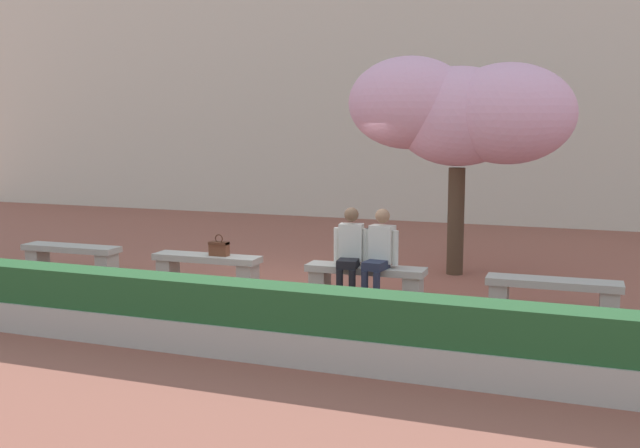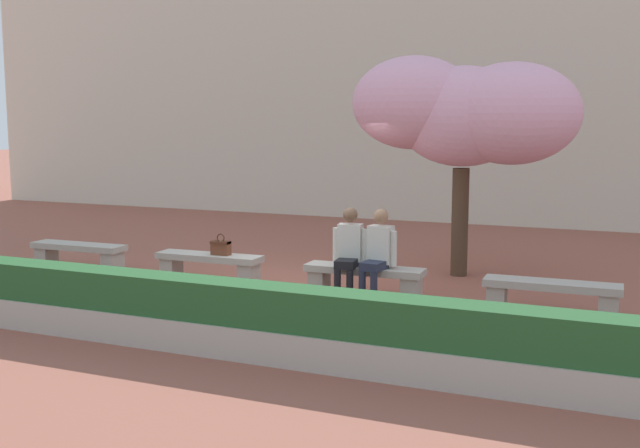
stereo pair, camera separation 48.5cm
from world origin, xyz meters
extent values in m
plane|color=#8E5142|center=(0.00, 0.00, 0.00)|extent=(100.00, 100.00, 0.00)
cube|color=beige|center=(0.00, 10.42, 5.16)|extent=(28.00, 4.00, 10.31)
cube|color=#ADA89E|center=(-3.90, 0.00, 0.40)|extent=(1.75, 0.47, 0.10)
cube|color=#ADA89E|center=(-4.60, -0.02, 0.17)|extent=(0.25, 0.35, 0.35)
cube|color=#ADA89E|center=(-3.20, 0.02, 0.17)|extent=(0.25, 0.35, 0.35)
cube|color=#ADA89E|center=(-1.30, 0.00, 0.40)|extent=(1.75, 0.47, 0.10)
cube|color=#ADA89E|center=(-2.00, -0.02, 0.17)|extent=(0.25, 0.35, 0.35)
cube|color=#ADA89E|center=(-0.60, 0.02, 0.17)|extent=(0.25, 0.35, 0.35)
cube|color=#ADA89E|center=(1.30, 0.00, 0.40)|extent=(1.75, 0.47, 0.10)
cube|color=#ADA89E|center=(0.60, -0.02, 0.17)|extent=(0.25, 0.35, 0.35)
cube|color=#ADA89E|center=(2.00, 0.02, 0.17)|extent=(0.25, 0.35, 0.35)
cube|color=#ADA89E|center=(3.90, 0.00, 0.40)|extent=(1.75, 0.47, 0.10)
cube|color=#ADA89E|center=(3.20, -0.02, 0.17)|extent=(0.25, 0.35, 0.35)
cube|color=#ADA89E|center=(4.60, 0.02, 0.17)|extent=(0.25, 0.35, 0.35)
cube|color=black|center=(1.04, -0.43, 0.03)|extent=(0.13, 0.23, 0.06)
cylinder|color=black|center=(1.03, -0.37, 0.24)|extent=(0.10, 0.10, 0.42)
cube|color=black|center=(1.22, -0.40, 0.03)|extent=(0.13, 0.23, 0.06)
cylinder|color=black|center=(1.21, -0.34, 0.24)|extent=(0.10, 0.10, 0.42)
cube|color=black|center=(1.10, -0.18, 0.51)|extent=(0.33, 0.43, 0.12)
cube|color=silver|center=(1.07, 0.04, 0.78)|extent=(0.37, 0.26, 0.54)
sphere|color=brown|center=(1.07, 0.04, 1.19)|extent=(0.21, 0.21, 0.21)
cylinder|color=silver|center=(0.86, -0.01, 0.74)|extent=(0.09, 0.09, 0.50)
cylinder|color=silver|center=(1.28, 0.05, 0.74)|extent=(0.09, 0.09, 0.50)
cube|color=black|center=(1.39, -0.41, 0.03)|extent=(0.13, 0.23, 0.06)
cylinder|color=#23283D|center=(1.40, -0.35, 0.24)|extent=(0.10, 0.10, 0.42)
cube|color=black|center=(1.57, -0.43, 0.03)|extent=(0.13, 0.23, 0.06)
cylinder|color=#23283D|center=(1.57, -0.37, 0.24)|extent=(0.10, 0.10, 0.42)
cube|color=#23283D|center=(1.51, -0.18, 0.51)|extent=(0.33, 0.43, 0.12)
cube|color=silver|center=(1.53, 0.04, 0.78)|extent=(0.36, 0.26, 0.54)
sphere|color=#A37556|center=(1.53, 0.04, 1.19)|extent=(0.21, 0.21, 0.21)
cylinder|color=silver|center=(1.32, 0.05, 0.74)|extent=(0.09, 0.09, 0.50)
cylinder|color=silver|center=(1.74, -0.01, 0.74)|extent=(0.09, 0.09, 0.50)
cube|color=brown|center=(-1.08, 0.00, 0.56)|extent=(0.30, 0.14, 0.22)
cube|color=#552C1C|center=(-1.08, -0.01, 0.65)|extent=(0.30, 0.15, 0.04)
torus|color=#4A2718|center=(-1.08, 0.00, 0.72)|extent=(0.14, 0.02, 0.14)
cylinder|color=#473323|center=(2.21, 2.08, 0.88)|extent=(0.27, 0.27, 1.77)
ellipsoid|color=#EAA8C6|center=(2.21, 2.08, 2.60)|extent=(2.15, 1.88, 1.61)
ellipsoid|color=#EAA8C6|center=(1.42, 1.96, 2.82)|extent=(2.02, 1.88, 1.51)
ellipsoid|color=#EAA8C6|center=(2.99, 2.07, 2.64)|extent=(2.13, 2.01, 1.60)
cube|color=#ADA89E|center=(0.00, -3.08, 0.18)|extent=(13.03, 0.50, 0.36)
cube|color=#235128|center=(0.00, -3.08, 0.58)|extent=(12.93, 0.44, 0.44)
camera|label=1|loc=(4.44, -10.15, 2.50)|focal=42.00mm
camera|label=2|loc=(4.89, -9.97, 2.50)|focal=42.00mm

